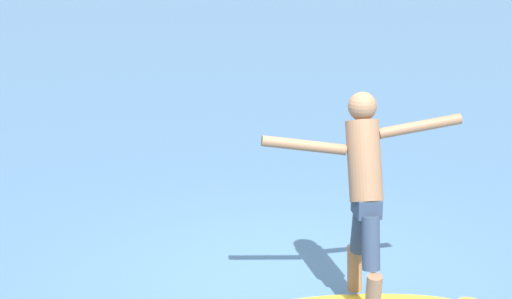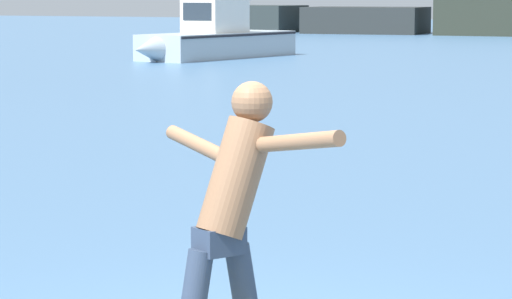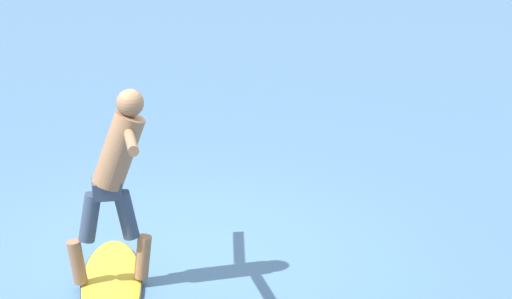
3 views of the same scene
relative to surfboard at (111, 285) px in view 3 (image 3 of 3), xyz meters
name	(u,v)px [view 3 (image 3 of 3)]	position (x,y,z in m)	size (l,w,h in m)	color
ground_plane	(169,258)	(-0.18, 0.78, -0.04)	(200.00, 200.00, 0.00)	teal
surfboard	(111,285)	(0.00, 0.00, 0.00)	(1.89, 1.52, 0.21)	yellow
surfer	(117,170)	(0.02, 0.10, 1.12)	(1.52, 1.02, 1.82)	#8C6345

